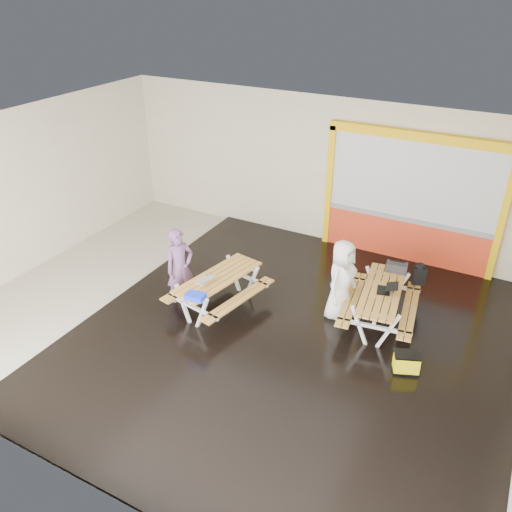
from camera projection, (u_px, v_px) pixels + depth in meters
The scene contains 14 objects.
room at pixel (232, 240), 9.14m from camera, with size 10.02×8.02×3.52m.
deck at pixel (293, 340), 9.46m from camera, with size 7.50×7.98×0.05m, color black.
kiosk at pixel (410, 202), 11.41m from camera, with size 3.88×0.16×3.00m.
picnic_table_left at pixel (218, 284), 10.07m from camera, with size 1.61×2.10×0.76m.
picnic_table_right at pixel (381, 298), 9.64m from camera, with size 1.55×2.08×0.77m.
person_left at pixel (180, 268), 10.20m from camera, with size 0.60×0.39×1.64m, color #6B4570.
person_right at pixel (341, 281), 9.76m from camera, with size 0.80×0.52×1.63m, color white.
laptop_left at pixel (205, 280), 9.80m from camera, with size 0.39×0.37×0.14m.
laptop_right at pixel (387, 289), 9.49m from camera, with size 0.42×0.39×0.15m.
blue_pouch at pixel (195, 296), 9.30m from camera, with size 0.33×0.23×0.10m, color #1A33ED.
toolbox at pixel (397, 267), 10.09m from camera, with size 0.42×0.25×0.23m.
backpack at pixel (419, 274), 10.17m from camera, with size 0.29×0.24×0.42m.
dark_case at pixel (354, 316), 9.94m from camera, with size 0.36×0.27×0.13m, color black.
fluke_bag at pixel (406, 363), 8.61m from camera, with size 0.50×0.42×0.37m.
Camera 1 is at (4.21, -6.96, 5.94)m, focal length 36.76 mm.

